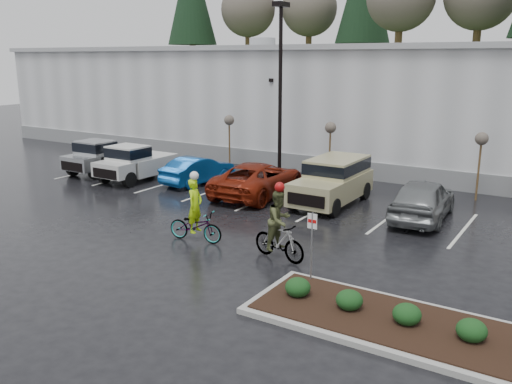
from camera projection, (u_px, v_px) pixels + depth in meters
The scene contains 22 objects.
ground at pixel (204, 261), 17.72m from camera, with size 120.00×120.00×0.00m, color black.
warehouse at pixel (410, 103), 34.91m from camera, with size 60.50×15.50×7.20m.
wooded_ridge at pixel (478, 93), 53.97m from camera, with size 80.00×25.00×6.00m, color #253917.
lamppost at pixel (280, 73), 28.27m from camera, with size 0.50×1.00×9.22m.
sapling_west at pixel (229, 123), 31.87m from camera, with size 0.60×0.60×3.20m.
sapling_mid at pixel (330, 131), 28.51m from camera, with size 0.60×0.60×3.20m.
sapling_east at pixel (481, 142), 24.65m from camera, with size 0.60×0.60×3.20m.
curb_island at pixel (406, 327), 13.27m from camera, with size 8.00×3.00×0.15m, color gray.
mulch_bed at pixel (406, 323), 13.24m from camera, with size 7.60×2.60×0.04m, color black.
shrub_a at pixel (298, 287), 14.73m from camera, with size 0.70×0.70×0.52m, color black.
shrub_b at pixel (349, 300), 13.96m from camera, with size 0.70×0.70×0.52m, color black.
shrub_c at pixel (407, 314), 13.19m from camera, with size 0.70×0.70×0.52m, color black.
shrub_d at pixel (472, 330), 12.41m from camera, with size 0.70×0.70×0.52m, color black.
fire_lane_sign at pixel (312, 239), 15.58m from camera, with size 0.30×0.05×2.20m.
pickup_silver at pixel (108, 155), 31.32m from camera, with size 2.10×5.20×1.96m, color #9EA2A6, non-canonical shape.
pickup_white at pixel (141, 161), 29.53m from camera, with size 2.10×5.20×1.96m, color beige, non-canonical shape.
car_blue at pixel (198, 170), 28.54m from camera, with size 1.52×4.37×1.44m, color #0D458F.
car_red at pixel (258, 179), 26.00m from camera, with size 2.70×5.86×1.63m, color maroon.
suv_tan at pixel (331, 182), 24.39m from camera, with size 2.20×5.10×2.06m, color tan, non-canonical shape.
car_grey at pixel (423, 199), 22.15m from camera, with size 2.03×5.03×1.71m, color slate.
cyclist_hivis at pixel (195, 220), 19.53m from camera, with size 2.21×1.01×2.58m.
cyclist_olive at pixel (279, 232), 17.70m from camera, with size 2.09×1.05×2.62m.
Camera 1 is at (10.30, -13.18, 6.50)m, focal length 38.00 mm.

